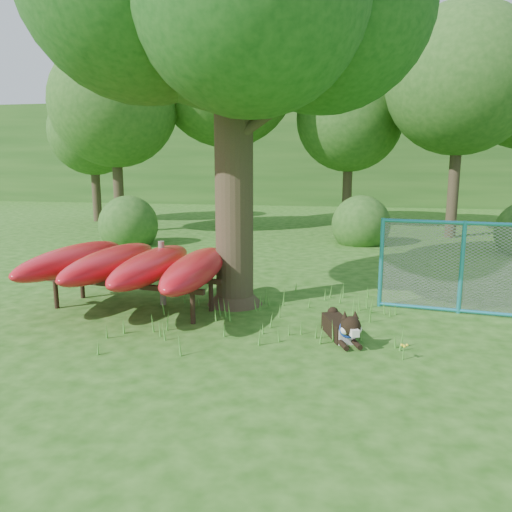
# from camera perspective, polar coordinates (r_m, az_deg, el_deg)

# --- Properties ---
(ground) EXTENTS (80.00, 80.00, 0.00)m
(ground) POSITION_cam_1_polar(r_m,az_deg,el_deg) (7.32, -3.37, -9.40)
(ground) COLOR #1D4E0F
(ground) RESTS_ON ground
(wooden_post) EXTENTS (0.32, 0.13, 1.15)m
(wooden_post) POSITION_cam_1_polar(r_m,az_deg,el_deg) (8.97, -10.67, -1.74)
(wooden_post) COLOR #6A5E4F
(wooden_post) RESTS_ON ground
(kayak_rack) EXTENTS (3.26, 3.39, 1.05)m
(kayak_rack) POSITION_cam_1_polar(r_m,az_deg,el_deg) (8.73, -14.07, -0.91)
(kayak_rack) COLOR black
(kayak_rack) RESTS_ON ground
(husky_dog) EXTENTS (0.61, 1.17, 0.53)m
(husky_dog) POSITION_cam_1_polar(r_m,az_deg,el_deg) (7.29, 9.85, -8.06)
(husky_dog) COLOR black
(husky_dog) RESTS_ON ground
(fence_section) EXTENTS (2.66, 0.43, 2.61)m
(fence_section) POSITION_cam_1_polar(r_m,az_deg,el_deg) (8.96, 22.44, -1.24)
(fence_section) COLOR teal
(fence_section) RESTS_ON ground
(wildflower_clump) EXTENTS (0.10, 0.11, 0.22)m
(wildflower_clump) POSITION_cam_1_polar(r_m,az_deg,el_deg) (6.79, 16.52, -9.91)
(wildflower_clump) COLOR #4C9731
(wildflower_clump) RESTS_ON ground
(bg_tree_a) EXTENTS (4.40, 4.40, 6.70)m
(bg_tree_a) POSITION_cam_1_polar(r_m,az_deg,el_deg) (18.67, -15.91, 16.40)
(bg_tree_a) COLOR #332A1B
(bg_tree_a) RESTS_ON ground
(bg_tree_b) EXTENTS (5.20, 5.20, 8.22)m
(bg_tree_b) POSITION_cam_1_polar(r_m,az_deg,el_deg) (19.49, -3.42, 19.86)
(bg_tree_b) COLOR #332A1B
(bg_tree_b) RESTS_ON ground
(bg_tree_c) EXTENTS (4.00, 4.00, 6.12)m
(bg_tree_c) POSITION_cam_1_polar(r_m,az_deg,el_deg) (19.72, 10.64, 15.20)
(bg_tree_c) COLOR #332A1B
(bg_tree_c) RESTS_ON ground
(bg_tree_d) EXTENTS (4.80, 4.80, 7.50)m
(bg_tree_d) POSITION_cam_1_polar(r_m,az_deg,el_deg) (18.14, 22.40, 18.11)
(bg_tree_d) COLOR #332A1B
(bg_tree_d) RESTS_ON ground
(bg_tree_f) EXTENTS (3.60, 3.60, 5.55)m
(bg_tree_f) POSITION_cam_1_polar(r_m,az_deg,el_deg) (22.42, -18.15, 13.33)
(bg_tree_f) COLOR #332A1B
(bg_tree_f) RESTS_ON ground
(shrub_left) EXTENTS (1.80, 1.80, 1.80)m
(shrub_left) POSITION_cam_1_polar(r_m,az_deg,el_deg) (15.87, -14.27, 1.29)
(shrub_left) COLOR #24511A
(shrub_left) RESTS_ON ground
(shrub_mid) EXTENTS (1.80, 1.80, 1.80)m
(shrub_mid) POSITION_cam_1_polar(r_m,az_deg,el_deg) (15.86, 11.82, 1.38)
(shrub_mid) COLOR #24511A
(shrub_mid) RESTS_ON ground
(wooded_hillside) EXTENTS (80.00, 12.00, 6.00)m
(wooded_hillside) POSITION_cam_1_polar(r_m,az_deg,el_deg) (34.70, 8.26, 11.44)
(wooded_hillside) COLOR #24511A
(wooded_hillside) RESTS_ON ground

